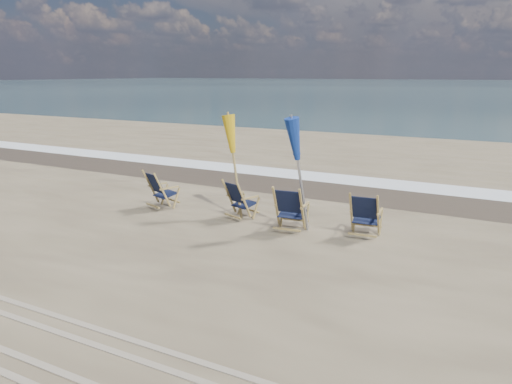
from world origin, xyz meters
TOP-DOWN VIEW (x-y plane):
  - ocean at (0.00, 128.00)m, footprint 400.00×400.00m
  - surf_foam at (0.00, 8.30)m, footprint 200.00×1.40m
  - wet_sand_strip at (0.00, 6.80)m, footprint 200.00×2.60m
  - tire_tracks at (0.00, -2.80)m, footprint 80.00×1.30m
  - beach_chair_0 at (-2.81, 2.72)m, footprint 0.81×0.86m
  - beach_chair_1 at (-0.67, 2.88)m, footprint 0.77×0.82m
  - beach_chair_2 at (0.81, 2.68)m, footprint 0.72×0.79m
  - beach_chair_3 at (2.27, 3.05)m, footprint 0.67×0.74m
  - umbrella_yellow at (-1.05, 3.16)m, footprint 0.30×0.30m
  - umbrella_blue at (0.72, 2.78)m, footprint 0.30×0.30m

SIDE VIEW (x-z plane):
  - ocean at x=0.00m, z-range 0.00..0.00m
  - wet_sand_strip at x=0.00m, z-range 0.00..0.00m
  - surf_foam at x=0.00m, z-range 0.00..0.01m
  - tire_tracks at x=0.00m, z-range 0.00..0.01m
  - beach_chair_1 at x=-0.67m, z-range 0.00..0.92m
  - beach_chair_3 at x=2.27m, z-range 0.00..0.96m
  - beach_chair_0 at x=-2.81m, z-range 0.00..0.96m
  - beach_chair_2 at x=0.81m, z-range 0.00..1.00m
  - umbrella_yellow at x=-1.05m, z-range 0.63..2.96m
  - umbrella_blue at x=0.72m, z-range 0.66..3.06m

